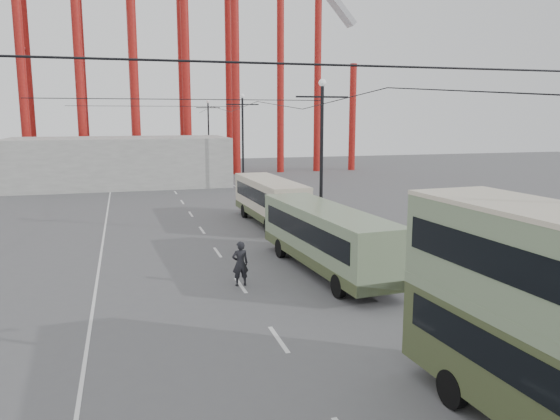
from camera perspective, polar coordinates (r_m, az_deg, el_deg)
name	(u,v)px	position (r m, az deg, el deg)	size (l,w,h in m)	color
ground	(357,394)	(15.26, 8.01, -18.52)	(160.00, 160.00, 0.00)	#545456
road_markings	(210,238)	(33.07, -7.37, -2.87)	(12.52, 120.00, 0.01)	silver
lamp_post_mid	(321,160)	(32.33, 4.35, 5.27)	(3.20, 0.44, 9.32)	black
lamp_post_far	(243,142)	(53.47, -3.90, 7.06)	(3.20, 0.44, 9.32)	black
lamp_post_distant	(209,135)	(75.11, -7.47, 7.79)	(3.20, 0.44, 9.32)	black
fairground_shed	(120,162)	(59.41, -16.38, 4.86)	(22.00, 10.00, 5.00)	gray
single_decker_green	(326,236)	(25.45, 4.85, -2.76)	(3.20, 10.78, 3.01)	gray
single_decker_cream	(270,199)	(36.75, -1.06, 1.16)	(2.81, 9.74, 3.00)	beige
pedestrian	(240,263)	(23.54, -4.18, -5.60)	(0.71, 0.47, 1.95)	black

